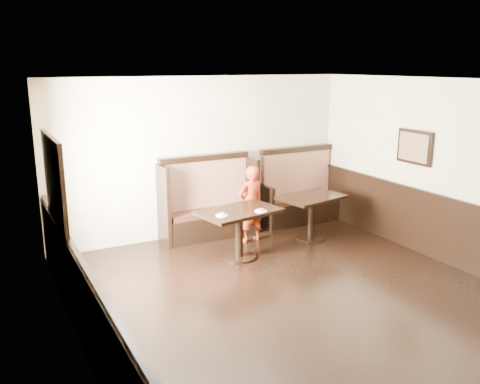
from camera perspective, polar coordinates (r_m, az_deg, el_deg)
ground at (r=6.55m, az=8.71°, el=-13.20°), size 7.00×7.00×0.00m
room_shell at (r=6.33m, az=5.22°, el=-7.45°), size 7.00×7.00×7.00m
booth_main at (r=9.02m, az=-3.62°, el=-1.72°), size 1.75×0.72×1.45m
booth_neighbor at (r=9.96m, az=6.67°, el=-0.53°), size 1.65×0.72×1.45m
table_main at (r=7.94m, az=-0.11°, el=-3.32°), size 1.36×0.99×0.79m
table_neighbor at (r=8.94m, az=8.03°, el=-1.66°), size 1.22×0.92×0.77m
child at (r=8.69m, az=1.20°, el=-1.36°), size 0.52×0.38×1.33m
pizza_plate_left at (r=7.60m, az=-2.06°, el=-2.58°), size 0.19×0.19×0.03m
pizza_plate_right at (r=7.82m, az=2.34°, el=-2.08°), size 0.19×0.19×0.04m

